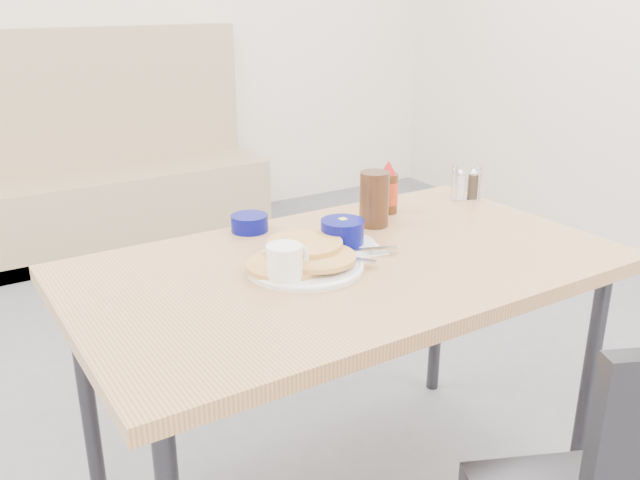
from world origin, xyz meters
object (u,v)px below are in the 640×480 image
butter_bowl (251,223)px  grits_setting (342,236)px  booth_bench (97,187)px  syrup_bottle (388,190)px  pancake_plate (304,260)px  dining_table (348,283)px  condiment_caddy (466,187)px  coffee_mug (286,264)px  amber_tumbler (374,199)px  creamer_bowl (249,223)px

butter_bowl → grits_setting: bearing=-60.6°
booth_bench → syrup_bottle: bearing=-81.7°
pancake_plate → syrup_bottle: bearing=28.8°
butter_bowl → booth_bench: bearing=87.2°
dining_table → condiment_caddy: (0.64, 0.24, 0.10)m
pancake_plate → booth_bench: bearing=87.2°
booth_bench → coffee_mug: bearing=-94.6°
dining_table → grits_setting: (0.04, 0.08, 0.10)m
syrup_bottle → condiment_caddy: bearing=-4.2°
amber_tumbler → grits_setting: bearing=-150.1°
booth_bench → dining_table: size_ratio=1.36×
condiment_caddy → creamer_bowl: bearing=-162.9°
booth_bench → condiment_caddy: (0.64, -2.29, 0.45)m
pancake_plate → dining_table: bearing=-7.8°
pancake_plate → creamer_bowl: 0.32m
dining_table → coffee_mug: 0.24m
booth_bench → amber_tumbler: 2.41m
dining_table → amber_tumbler: amber_tumbler is taller
creamer_bowl → butter_bowl: creamer_bowl is taller
grits_setting → syrup_bottle: (0.29, 0.18, 0.04)m
pancake_plate → butter_bowl: 0.32m
dining_table → syrup_bottle: bearing=38.8°
grits_setting → amber_tumbler: 0.21m
condiment_caddy → syrup_bottle: syrup_bottle is taller
butter_bowl → pancake_plate: bearing=-92.9°
pancake_plate → condiment_caddy: size_ratio=2.60×
pancake_plate → grits_setting: grits_setting is taller
dining_table → syrup_bottle: (0.33, 0.27, 0.13)m
coffee_mug → syrup_bottle: size_ratio=0.75×
butter_bowl → condiment_caddy: bearing=-7.4°
condiment_caddy → syrup_bottle: (-0.31, 0.02, 0.03)m
booth_bench → condiment_caddy: bearing=-74.4°
dining_table → pancake_plate: pancake_plate is taller
booth_bench → condiment_caddy: size_ratio=16.10×
butter_bowl → syrup_bottle: 0.45m
grits_setting → butter_bowl: (-0.14, 0.26, -0.01)m
coffee_mug → butter_bowl: bearing=75.3°
pancake_plate → amber_tumbler: amber_tumbler is taller
booth_bench → pancake_plate: size_ratio=6.19×
grits_setting → butter_bowl: bearing=119.4°
dining_table → coffee_mug: coffee_mug is taller
syrup_bottle → amber_tumbler: bearing=-144.8°
coffee_mug → condiment_caddy: bearing=18.5°
grits_setting → syrup_bottle: syrup_bottle is taller
amber_tumbler → syrup_bottle: bearing=35.2°
coffee_mug → creamer_bowl: 0.39m
amber_tumbler → booth_bench: bearing=95.4°
condiment_caddy → booth_bench: bearing=130.1°
coffee_mug → amber_tumbler: size_ratio=0.77×
creamer_bowl → amber_tumbler: amber_tumbler is taller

